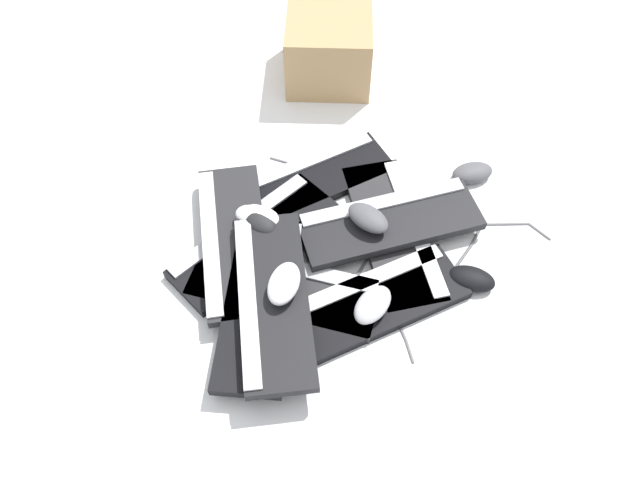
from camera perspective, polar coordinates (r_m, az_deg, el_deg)
The scene contains 20 objects.
ground_plane at distance 1.49m, azimuth -0.96°, elevation -2.90°, with size 3.20×3.20×0.00m, color white.
keyboard_0 at distance 1.55m, azimuth 6.71°, elevation 0.75°, with size 0.18×0.45×0.03m.
keyboard_1 at distance 1.64m, azimuth -0.88°, elevation 5.41°, with size 0.46×0.24×0.03m.
keyboard_2 at distance 1.53m, azimuth -6.01°, elevation 0.04°, with size 0.46×0.33×0.03m.
keyboard_3 at distance 1.45m, azimuth -3.29°, elevation -4.50°, with size 0.45×0.36×0.03m.
keyboard_4 at distance 1.43m, azimuth 4.75°, elevation -5.84°, with size 0.46×0.21×0.03m.
keyboard_5 at distance 1.50m, azimuth -7.94°, elevation 0.01°, with size 0.21×0.46×0.03m.
keyboard_6 at distance 1.40m, azimuth -5.43°, elevation -5.61°, with size 0.30×0.46×0.03m.
keyboard_7 at distance 1.53m, azimuth 6.41°, elevation 1.65°, with size 0.44×0.15×0.03m.
keyboard_8 at distance 1.37m, azimuth -4.38°, elevation -5.37°, with size 0.22×0.46×0.03m.
mouse_0 at distance 1.49m, azimuth -5.72°, elevation 2.12°, with size 0.11×0.07×0.04m, color silver.
mouse_1 at distance 1.35m, azimuth -3.31°, elevation -3.99°, with size 0.11×0.07×0.04m, color silver.
mouse_2 at distance 1.48m, azimuth 4.42°, elevation 2.02°, with size 0.11×0.07×0.04m, color #4C4C51.
mouse_3 at distance 1.50m, azimuth 13.69°, elevation -3.46°, with size 0.11×0.07×0.04m, color black.
mouse_4 at distance 1.39m, azimuth 4.83°, elevation -5.93°, with size 0.11×0.07×0.04m, color #B7B7BC.
mouse_5 at distance 1.48m, azimuth -5.70°, elevation 1.87°, with size 0.11×0.07×0.04m, color black.
mouse_6 at distance 1.70m, azimuth 13.75°, elevation 6.00°, with size 0.11×0.07×0.04m, color #4C4C51.
cable_0 at distance 1.57m, azimuth -0.38°, elevation 1.95°, with size 0.45×0.43×0.01m.
cable_1 at distance 1.52m, azimuth 12.48°, elevation -2.59°, with size 0.45×0.30×0.01m.
cardboard_box at distance 1.90m, azimuth 0.82°, elevation 17.32°, with size 0.27×0.24×0.19m, color tan.
Camera 1 is at (-0.20, -0.76, 1.26)m, focal length 35.00 mm.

